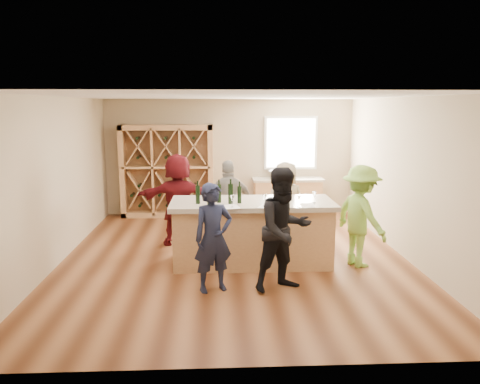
{
  "coord_description": "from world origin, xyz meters",
  "views": [
    {
      "loc": [
        -0.29,
        -7.9,
        2.66
      ],
      "look_at": [
        0.1,
        0.2,
        1.15
      ],
      "focal_mm": 35.0,
      "sensor_mm": 36.0,
      "label": 1
    }
  ],
  "objects_px": {
    "person_server": "(361,216)",
    "person_far_mid": "(229,203)",
    "person_far_right": "(285,204)",
    "wine_bottle_b": "(209,196)",
    "wine_rack": "(167,171)",
    "person_near_left": "(213,238)",
    "wine_bottle_d": "(231,194)",
    "sink": "(280,174)",
    "tasting_counter_base": "(252,235)",
    "person_far_left": "(178,199)",
    "wine_bottle_c": "(219,193)",
    "wine_bottle_e": "(239,195)",
    "wine_bottle_a": "(198,195)",
    "person_near_right": "(284,230)"
  },
  "relations": [
    {
      "from": "wine_bottle_e",
      "to": "person_near_left",
      "type": "xyz_separation_m",
      "value": [
        -0.42,
        -1.02,
        -0.43
      ]
    },
    {
      "from": "sink",
      "to": "person_near_left",
      "type": "xyz_separation_m",
      "value": [
        -1.56,
        -4.63,
        -0.22
      ]
    },
    {
      "from": "person_far_right",
      "to": "person_far_left",
      "type": "distance_m",
      "value": 2.04
    },
    {
      "from": "wine_bottle_c",
      "to": "person_server",
      "type": "height_order",
      "value": "person_server"
    },
    {
      "from": "wine_rack",
      "to": "person_near_right",
      "type": "xyz_separation_m",
      "value": [
        2.16,
        -4.71,
        -0.2
      ]
    },
    {
      "from": "wine_rack",
      "to": "person_server",
      "type": "bearing_deg",
      "value": -46.31
    },
    {
      "from": "person_far_mid",
      "to": "person_far_left",
      "type": "xyz_separation_m",
      "value": [
        -0.97,
        0.12,
        0.06
      ]
    },
    {
      "from": "wine_rack",
      "to": "wine_bottle_c",
      "type": "bearing_deg",
      "value": -71.22
    },
    {
      "from": "wine_bottle_c",
      "to": "wine_bottle_e",
      "type": "distance_m",
      "value": 0.34
    },
    {
      "from": "person_near_right",
      "to": "person_far_right",
      "type": "distance_m",
      "value": 2.21
    },
    {
      "from": "wine_rack",
      "to": "person_far_right",
      "type": "bearing_deg",
      "value": -45.41
    },
    {
      "from": "wine_bottle_b",
      "to": "person_server",
      "type": "distance_m",
      "value": 2.53
    },
    {
      "from": "tasting_counter_base",
      "to": "person_far_left",
      "type": "relative_size",
      "value": 1.47
    },
    {
      "from": "wine_bottle_d",
      "to": "wine_bottle_b",
      "type": "bearing_deg",
      "value": -172.48
    },
    {
      "from": "person_near_left",
      "to": "wine_bottle_b",
      "type": "bearing_deg",
      "value": 73.29
    },
    {
      "from": "wine_bottle_b",
      "to": "person_near_right",
      "type": "xyz_separation_m",
      "value": [
        1.09,
        -0.94,
        -0.31
      ]
    },
    {
      "from": "wine_bottle_d",
      "to": "person_far_right",
      "type": "relative_size",
      "value": 0.2
    },
    {
      "from": "wine_bottle_a",
      "to": "person_far_left",
      "type": "height_order",
      "value": "person_far_left"
    },
    {
      "from": "wine_bottle_d",
      "to": "wine_bottle_e",
      "type": "height_order",
      "value": "wine_bottle_d"
    },
    {
      "from": "sink",
      "to": "wine_bottle_d",
      "type": "xyz_separation_m",
      "value": [
        -1.28,
        -3.65,
        0.23
      ]
    },
    {
      "from": "sink",
      "to": "wine_bottle_d",
      "type": "bearing_deg",
      "value": -109.37
    },
    {
      "from": "person_near_left",
      "to": "wine_rack",
      "type": "bearing_deg",
      "value": 82.66
    },
    {
      "from": "person_far_mid",
      "to": "person_far_right",
      "type": "height_order",
      "value": "person_far_mid"
    },
    {
      "from": "person_far_right",
      "to": "person_near_right",
      "type": "bearing_deg",
      "value": 68.43
    },
    {
      "from": "tasting_counter_base",
      "to": "wine_bottle_a",
      "type": "distance_m",
      "value": 1.17
    },
    {
      "from": "wine_rack",
      "to": "sink",
      "type": "xyz_separation_m",
      "value": [
        2.7,
        -0.07,
        -0.09
      ]
    },
    {
      "from": "person_far_right",
      "to": "wine_bottle_d",
      "type": "bearing_deg",
      "value": 35.12
    },
    {
      "from": "tasting_counter_base",
      "to": "wine_rack",
      "type": "bearing_deg",
      "value": 116.81
    },
    {
      "from": "wine_bottle_a",
      "to": "person_near_left",
      "type": "bearing_deg",
      "value": -75.87
    },
    {
      "from": "person_server",
      "to": "person_far_mid",
      "type": "xyz_separation_m",
      "value": [
        -2.15,
        1.27,
        -0.03
      ]
    },
    {
      "from": "person_near_left",
      "to": "person_server",
      "type": "xyz_separation_m",
      "value": [
        2.43,
        0.96,
        0.06
      ]
    },
    {
      "from": "wine_bottle_a",
      "to": "tasting_counter_base",
      "type": "bearing_deg",
      "value": 10.14
    },
    {
      "from": "person_server",
      "to": "person_near_right",
      "type": "bearing_deg",
      "value": 100.73
    },
    {
      "from": "sink",
      "to": "person_near_right",
      "type": "xyz_separation_m",
      "value": [
        -0.54,
        -4.64,
        -0.11
      ]
    },
    {
      "from": "wine_bottle_c",
      "to": "person_far_left",
      "type": "xyz_separation_m",
      "value": [
        -0.77,
        1.26,
        -0.35
      ]
    },
    {
      "from": "wine_rack",
      "to": "person_near_left",
      "type": "relative_size",
      "value": 1.39
    },
    {
      "from": "wine_bottle_b",
      "to": "person_far_right",
      "type": "xyz_separation_m",
      "value": [
        1.42,
        1.24,
        -0.41
      ]
    },
    {
      "from": "person_far_right",
      "to": "tasting_counter_base",
      "type": "bearing_deg",
      "value": 41.91
    },
    {
      "from": "sink",
      "to": "wine_bottle_c",
      "type": "distance_m",
      "value": 3.84
    },
    {
      "from": "wine_bottle_b",
      "to": "wine_bottle_c",
      "type": "bearing_deg",
      "value": 43.67
    },
    {
      "from": "wine_bottle_c",
      "to": "person_far_right",
      "type": "bearing_deg",
      "value": 40.77
    },
    {
      "from": "wine_rack",
      "to": "person_near_left",
      "type": "distance_m",
      "value": 4.85
    },
    {
      "from": "person_far_left",
      "to": "person_server",
      "type": "bearing_deg",
      "value": 158.33
    },
    {
      "from": "tasting_counter_base",
      "to": "sink",
      "type": "bearing_deg",
      "value": 75.16
    },
    {
      "from": "wine_rack",
      "to": "person_server",
      "type": "xyz_separation_m",
      "value": [
        3.57,
        -3.74,
        -0.25
      ]
    },
    {
      "from": "wine_bottle_a",
      "to": "wine_bottle_c",
      "type": "relative_size",
      "value": 0.99
    },
    {
      "from": "wine_bottle_e",
      "to": "wine_bottle_d",
      "type": "bearing_deg",
      "value": -165.54
    },
    {
      "from": "wine_bottle_a",
      "to": "person_near_left",
      "type": "xyz_separation_m",
      "value": [
        0.25,
        -1.01,
        -0.44
      ]
    },
    {
      "from": "sink",
      "to": "person_far_mid",
      "type": "bearing_deg",
      "value": -118.06
    },
    {
      "from": "person_far_mid",
      "to": "wine_bottle_c",
      "type": "bearing_deg",
      "value": 73.48
    }
  ]
}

